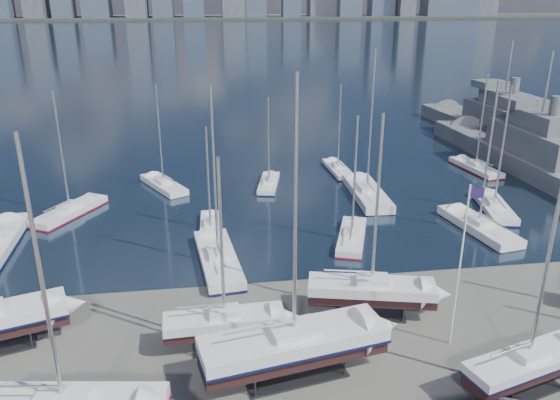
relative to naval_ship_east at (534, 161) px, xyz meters
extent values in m
plane|color=#605E59|center=(-34.74, -35.85, -1.66)|extent=(1400.00, 1400.00, 0.00)
cube|color=#172036|center=(-34.74, 274.15, -1.81)|extent=(1400.00, 600.00, 0.40)
cube|color=#2D332D|center=(-34.74, 534.15, -0.56)|extent=(1400.00, 80.00, 2.20)
cube|color=silver|center=(-53.47, -42.28, 1.53)|extent=(2.95, 2.19, 0.50)
cylinder|color=#B2B2B7|center=(-53.47, -42.28, 8.62)|extent=(0.22, 0.22, 14.69)
cube|color=#2D2D33|center=(-44.49, -34.50, -1.58)|extent=(4.70, 2.31, 0.16)
cube|color=black|center=(-44.49, -34.50, -0.13)|extent=(8.47, 2.36, 0.67)
cube|color=silver|center=(-44.49, -34.50, 0.54)|extent=(8.49, 2.71, 0.67)
cube|color=silver|center=(-44.49, -34.50, 1.13)|extent=(2.16, 1.50, 0.50)
cylinder|color=#B2B2B7|center=(-44.49, -34.50, 6.55)|extent=(0.22, 0.22, 11.33)
cube|color=#2D2D33|center=(-40.22, -38.16, -1.58)|extent=(7.12, 4.27, 0.16)
cube|color=black|center=(-40.22, -38.16, 0.02)|extent=(12.42, 5.16, 0.97)
cube|color=silver|center=(-40.22, -38.16, 0.99)|extent=(12.52, 5.66, 0.97)
cube|color=#0C103C|center=(-40.22, -38.16, 0.54)|extent=(12.65, 5.71, 0.19)
cube|color=silver|center=(-40.22, -38.16, 1.72)|extent=(3.36, 2.58, 0.50)
cylinder|color=#B2B2B7|center=(-40.22, -38.16, 9.64)|extent=(0.22, 0.22, 16.33)
cube|color=#2D2D33|center=(-33.15, -31.88, -1.58)|extent=(5.72, 3.58, 0.16)
cube|color=black|center=(-33.15, -31.88, -0.08)|extent=(9.92, 4.43, 0.77)
cube|color=silver|center=(-33.15, -31.88, 0.69)|extent=(10.01, 4.83, 0.77)
cube|color=silver|center=(-33.15, -31.88, 1.33)|extent=(2.72, 2.13, 0.50)
cylinder|color=#B2B2B7|center=(-33.15, -31.88, 7.59)|extent=(0.22, 0.22, 13.02)
cube|color=#2D2D33|center=(-26.17, -41.72, -1.58)|extent=(5.16, 3.41, 0.16)
cube|color=black|center=(-26.17, -41.72, -0.12)|extent=(8.86, 4.37, 0.69)
cube|color=silver|center=(-26.17, -41.72, 0.57)|extent=(8.96, 4.71, 0.69)
cube|color=#0C103C|center=(-26.17, -41.72, 0.25)|extent=(9.05, 4.76, 0.14)
cube|color=silver|center=(-26.17, -41.72, 1.17)|extent=(2.47, 1.99, 0.50)
cylinder|color=#B2B2B7|center=(-26.17, -41.72, 6.74)|extent=(0.22, 0.22, 11.65)
cube|color=black|center=(-60.65, -7.54, -1.92)|extent=(6.85, 9.57, 0.78)
cube|color=silver|center=(-60.65, -7.54, -1.15)|extent=(7.20, 9.77, 0.78)
cube|color=maroon|center=(-60.65, -7.54, -1.51)|extent=(7.27, 9.87, 0.16)
cube|color=silver|center=(-60.65, -7.54, -0.51)|extent=(2.62, 2.92, 0.50)
cylinder|color=#B2B2B7|center=(-60.65, -7.54, 5.80)|extent=(0.22, 0.22, 13.11)
cube|color=black|center=(-50.76, 0.36, -1.91)|extent=(6.25, 9.16, 0.74)
cube|color=silver|center=(-50.76, 0.36, -1.17)|extent=(6.59, 9.34, 0.74)
cube|color=silver|center=(-50.76, 0.36, -0.55)|extent=(2.44, 2.76, 0.50)
cylinder|color=#B2B2B7|center=(-50.76, 0.36, 5.41)|extent=(0.22, 0.22, 12.43)
cube|color=black|center=(-44.57, -21.95, -1.98)|extent=(3.94, 11.62, 0.91)
cube|color=silver|center=(-44.57, -21.95, -1.07)|extent=(4.42, 11.67, 0.91)
cube|color=#0C103C|center=(-44.57, -21.95, -1.49)|extent=(4.46, 11.79, 0.18)
cube|color=silver|center=(-44.57, -21.95, -0.36)|extent=(2.21, 3.04, 0.50)
cylinder|color=#B2B2B7|center=(-44.57, -21.95, 7.08)|extent=(0.22, 0.22, 15.37)
cube|color=black|center=(-45.08, -13.82, -1.86)|extent=(2.07, 7.72, 0.61)
cube|color=silver|center=(-45.08, -13.82, -1.25)|extent=(2.39, 7.73, 0.61)
cube|color=silver|center=(-45.08, -13.82, -0.69)|extent=(1.35, 1.96, 0.50)
cylinder|color=#B2B2B7|center=(-45.08, -13.82, 4.23)|extent=(0.22, 0.22, 10.34)
cube|color=black|center=(-37.29, -0.82, -1.87)|extent=(3.57, 8.21, 0.64)
cube|color=silver|center=(-37.29, -0.82, -1.23)|extent=(3.90, 8.29, 0.64)
cube|color=#0C103C|center=(-37.29, -0.82, -1.52)|extent=(3.94, 8.37, 0.13)
cube|color=silver|center=(-37.29, -0.82, -0.66)|extent=(1.74, 2.24, 0.50)
cylinder|color=#B2B2B7|center=(-37.29, -0.82, 4.48)|extent=(0.22, 0.22, 10.79)
cube|color=black|center=(-31.04, -18.60, -1.90)|extent=(4.90, 9.05, 0.71)
cube|color=silver|center=(-31.04, -18.60, -1.19)|extent=(5.26, 9.17, 0.71)
cube|color=maroon|center=(-31.04, -18.60, -1.51)|extent=(5.31, 9.26, 0.14)
cube|color=silver|center=(-31.04, -18.60, -0.59)|extent=(2.13, 2.58, 0.50)
cylinder|color=#B2B2B7|center=(-31.04, -18.60, 5.14)|extent=(0.22, 0.22, 11.95)
cube|color=black|center=(-25.93, -6.65, -2.01)|extent=(3.29, 12.35, 0.98)
cube|color=silver|center=(-25.93, -6.65, -1.02)|extent=(3.81, 12.37, 0.98)
cube|color=silver|center=(-25.93, -6.65, -0.28)|extent=(2.15, 3.13, 0.50)
cylinder|color=#B2B2B7|center=(-25.93, -6.65, 7.75)|extent=(0.22, 0.22, 16.57)
cube|color=black|center=(-26.98, 3.92, -1.88)|extent=(2.43, 8.53, 0.68)
cube|color=silver|center=(-26.98, 3.92, -1.21)|extent=(2.79, 8.55, 0.68)
cube|color=#0C103C|center=(-26.98, 3.92, -1.52)|extent=(2.82, 8.63, 0.14)
cube|color=silver|center=(-26.98, 3.92, -0.62)|extent=(1.52, 2.18, 0.50)
cylinder|color=#B2B2B7|center=(-26.98, 3.92, 4.82)|extent=(0.22, 0.22, 11.39)
cube|color=black|center=(-17.20, -18.05, -1.96)|extent=(4.33, 11.12, 0.87)
cube|color=silver|center=(-17.20, -18.05, -1.09)|extent=(4.78, 11.19, 0.87)
cube|color=silver|center=(-17.20, -18.05, -0.41)|extent=(2.24, 2.97, 0.50)
cylinder|color=#B2B2B7|center=(-17.20, -18.05, 6.66)|extent=(0.22, 0.22, 14.63)
cube|color=black|center=(-12.75, -12.95, -1.93)|extent=(4.50, 10.22, 0.80)
cube|color=silver|center=(-12.75, -12.95, -1.14)|extent=(4.91, 10.31, 0.80)
cube|color=#0C103C|center=(-12.75, -12.95, -1.50)|extent=(4.96, 10.42, 0.16)
cube|color=silver|center=(-12.75, -12.95, -0.49)|extent=(2.18, 2.79, 0.50)
cylinder|color=#B2B2B7|center=(-12.75, -12.95, 5.97)|extent=(0.22, 0.22, 13.42)
cube|color=black|center=(-7.56, 1.80, -1.92)|extent=(3.62, 9.64, 0.75)
cube|color=silver|center=(-7.56, 1.80, -1.16)|extent=(4.01, 9.70, 0.75)
cube|color=maroon|center=(-7.56, 1.80, -1.51)|extent=(4.05, 9.80, 0.15)
cube|color=silver|center=(-7.56, 1.80, -0.54)|extent=(1.92, 2.56, 0.50)
cylinder|color=#B2B2B7|center=(-7.56, 1.80, 5.57)|extent=(0.22, 0.22, 12.71)
cube|color=#5A5E63|center=(0.00, -0.07, -1.20)|extent=(9.75, 46.40, 4.15)
cube|color=#5A5E63|center=(0.00, -0.07, 2.67)|extent=(6.73, 16.41, 3.60)
cube|color=#5A5E63|center=(0.00, -0.07, 5.67)|extent=(4.90, 9.43, 2.40)
cube|color=#5A5E63|center=(-0.24, 4.53, 7.37)|extent=(5.39, 4.87, 1.20)
cylinder|color=#B2B2B7|center=(0.00, -0.07, 10.87)|extent=(0.30, 0.30, 8.00)
cube|color=#5A5E63|center=(4.28, 17.07, -1.22)|extent=(10.47, 44.30, 3.95)
cube|color=#5A5E63|center=(4.28, 17.07, 2.56)|extent=(6.81, 15.75, 3.60)
cube|color=#5A5E63|center=(4.28, 17.07, 5.56)|extent=(4.89, 9.08, 2.40)
cube|color=#5A5E63|center=(3.93, 21.45, 7.26)|extent=(5.25, 4.76, 1.20)
cylinder|color=#B2B2B7|center=(4.28, 17.07, 10.76)|extent=(0.30, 0.30, 8.00)
cylinder|color=white|center=(-28.64, -36.45, 4.32)|extent=(0.12, 0.12, 11.97)
cube|color=#231645|center=(-28.14, -36.45, 9.71)|extent=(1.00, 0.05, 0.70)
camera|label=1|loc=(-45.24, -67.20, 21.60)|focal=35.00mm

